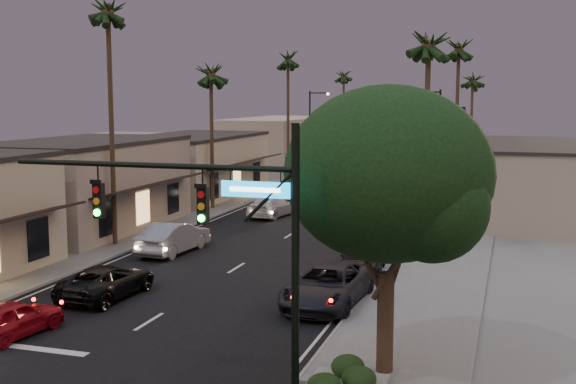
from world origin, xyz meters
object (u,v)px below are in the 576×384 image
Objects in this scene: streetlight_right at (436,136)px; curbside_near at (328,285)px; arch at (398,122)px; oncoming_pickup at (107,281)px; oncoming_silver at (173,237)px; palm_rc at (473,77)px; palm_rb at (459,44)px; palm_far at (344,73)px; palm_ra at (429,37)px; curbside_black at (362,260)px; streetlight_left at (312,127)px; palm_ld at (288,56)px; traffic_signal at (227,224)px; corner_tree at (390,181)px; palm_lc at (211,69)px; palm_lb at (108,6)px; oncoming_red at (12,319)px.

curbside_near is at bearing -91.91° from streetlight_right.
oncoming_pickup is (-3.31, -57.50, -4.84)m from arch.
arch is 57.80m from oncoming_pickup.
palm_rc is at bearing -102.71° from oncoming_silver.
palm_far is at bearing 116.43° from palm_rb.
palm_ra is 20.02m from palm_rb.
curbside_black is at bearing 176.17° from oncoming_silver.
palm_ld reaches higher than streetlight_left.
curbside_black is at bearing -76.04° from palm_far.
streetlight_right reaches higher than traffic_signal.
curbside_black is at bearing -67.26° from palm_ld.
traffic_signal is 55.45m from streetlight_left.
palm_far reaches higher than corner_tree.
palm_ra is at bearing -85.43° from streetlight_right.
palm_lc is 18.07m from oncoming_silver.
palm_rc is (0.00, 40.00, -0.97)m from palm_ra.
palm_lb is 1.07× the size of palm_ld.
palm_lc is (0.00, 14.00, -2.92)m from palm_lb.
palm_lc is at bearing -155.06° from palm_rb.
oncoming_silver is at bearing -115.75° from streetlight_right.
palm_ld is 2.42× the size of curbside_near.
palm_lb is at bearing -128.02° from palm_rb.
oncoming_silver reaches higher than curbside_black.
streetlight_right is (-2.56, 37.55, -0.65)m from corner_tree.
streetlight_right is 1.80× the size of oncoming_pickup.
streetlight_right reaches higher than curbside_near.
palm_lc is at bearing -90.41° from palm_far.
arch is 12.96m from palm_far.
palm_ld is 2.93× the size of curbside_black.
oncoming_silver is 10.85m from curbside_black.
curbside_near is (5.89, -55.81, -4.72)m from arch.
oncoming_pickup is 0.96× the size of oncoming_silver.
arch is 1.25× the size of palm_lc.
traffic_signal reaches higher than oncoming_pickup.
streetlight_right is at bearing 88.28° from traffic_signal.
oncoming_red is 16.13m from curbside_black.
oncoming_pickup is at bearing -166.43° from curbside_near.
palm_lb is 1.07× the size of palm_rb.
oncoming_pickup is 1.03× the size of curbside_black.
palm_far is at bearing 89.25° from palm_ld.
palm_far is (0.30, 56.00, -1.94)m from palm_lb.
palm_ra is at bearing 6.63° from palm_lb.
oncoming_red is 5.52m from oncoming_pickup.
palm_rb is 40.74m from oncoming_red.
corner_tree is at bearing 42.31° from traffic_signal.
oncoming_red is at bearing -140.17° from curbside_near.
streetlight_right is at bearing -65.24° from palm_far.
palm_lb is 19.63m from curbside_black.
corner_tree is 0.98× the size of streetlight_left.
curbside_near reaches higher than curbside_black.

